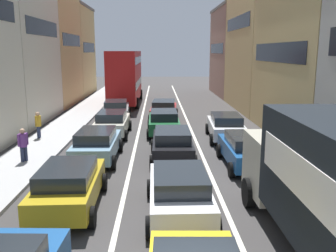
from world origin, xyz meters
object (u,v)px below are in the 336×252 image
Objects in this scene: bus_mid_queue_primary at (126,75)px; sedan_left_lane_fourth at (112,123)px; removalist_box_truck at (330,180)px; sedan_left_lane_fifth at (116,110)px; coupe_centre_lane_fourth at (164,122)px; sedan_right_lane_behind_truck at (246,149)px; hatchback_centre_lane_third at (172,144)px; pedestrian_near_kerb at (23,144)px; sedan_left_lane_third at (97,144)px; pedestrian_mid_sidewalk at (38,124)px; sedan_centre_lane_second at (179,191)px; wagon_right_lane_far at (226,126)px; wagon_left_lane_second at (69,185)px; sedan_centre_lane_fifth at (164,109)px.

sedan_left_lane_fourth is at bearing -178.47° from bus_mid_queue_primary.
sedan_left_lane_fifth is at bearing 21.42° from removalist_box_truck.
sedan_right_lane_behind_truck is at bearing -152.36° from coupe_centre_lane_fourth.
pedestrian_near_kerb reaches higher than hatchback_centre_lane_third.
bus_mid_queue_primary reaches higher than sedan_left_lane_third.
sedan_left_lane_third is 0.41× the size of bus_mid_queue_primary.
pedestrian_near_kerb and pedestrian_mid_sidewalk have the same top height.
wagon_right_lane_far is (3.29, 10.07, 0.00)m from sedan_centre_lane_second.
sedan_left_lane_fifth is (-3.75, 10.35, 0.00)m from hatchback_centre_lane_third.
wagon_left_lane_second is 0.99× the size of sedan_left_lane_fifth.
sedan_left_lane_third is at bearing -1.73° from wagon_left_lane_second.
wagon_left_lane_second is at bearing -68.49° from pedestrian_mid_sidewalk.
coupe_centre_lane_fourth is at bearing 0.66° from sedan_centre_lane_second.
sedan_left_lane_third is 19.09m from bus_mid_queue_primary.
pedestrian_mid_sidewalk is (-3.80, -14.82, -1.88)m from bus_mid_queue_primary.
sedan_left_lane_third and coupe_centre_lane_fourth have the same top height.
sedan_right_lane_behind_truck is 10.00m from pedestrian_near_kerb.
sedan_left_lane_third is at bearing 177.68° from sedan_left_lane_fifth.
sedan_right_lane_behind_truck is at bearing -34.39° from sedan_centre_lane_second.
sedan_left_lane_third and wagon_right_lane_far have the same top height.
sedan_centre_lane_second is at bearing -54.63° from pedestrian_mid_sidewalk.
bus_mid_queue_primary is (-3.72, 25.00, 2.03)m from sedan_centre_lane_second.
removalist_box_truck is at bearing -139.44° from sedan_left_lane_third.
hatchback_centre_lane_third is at bearing 70.57° from sedan_right_lane_behind_truck.
sedan_centre_lane_second is at bearing -175.45° from sedan_centre_lane_fifth.
sedan_centre_lane_second is 0.41× the size of bus_mid_queue_primary.
hatchback_centre_lane_third and sedan_left_lane_third have the same top height.
removalist_box_truck reaches higher than coupe_centre_lane_fourth.
bus_mid_queue_primary is (-7.24, 27.35, 0.86)m from removalist_box_truck.
hatchback_centre_lane_third is at bearing -30.10° from pedestrian_mid_sidewalk.
removalist_box_truck is 7.32m from sedan_right_lane_behind_truck.
removalist_box_truck is at bearing -156.80° from hatchback_centre_lane_third.
removalist_box_truck reaches higher than sedan_left_lane_fifth.
sedan_centre_lane_second is (-3.52, 2.34, -1.18)m from removalist_box_truck.
sedan_left_lane_fourth is 2.60× the size of pedestrian_near_kerb.
hatchback_centre_lane_third is 10.31m from sedan_centre_lane_fifth.
bus_mid_queue_primary reaches higher than sedan_centre_lane_second.
sedan_left_lane_third is at bearing 40.25° from removalist_box_truck.
removalist_box_truck is 16.73m from pedestrian_mid_sidewalk.
bus_mid_queue_primary is (-3.52, 8.69, 2.03)m from sedan_centre_lane_fifth.
wagon_left_lane_second is 10.33m from pedestrian_mid_sidewalk.
removalist_box_truck is 12.97m from pedestrian_near_kerb.
coupe_centre_lane_fourth is 4.79m from sedan_centre_lane_fifth.
sedan_centre_lane_second is 1.00× the size of sedan_right_lane_behind_truck.
wagon_right_lane_far is at bearing -1.69° from pedestrian_mid_sidewalk.
removalist_box_truck is 11.00m from sedan_left_lane_third.
sedan_left_lane_fourth is 5.05m from sedan_left_lane_fifth.
pedestrian_near_kerb is 1.00× the size of pedestrian_mid_sidewalk.
sedan_centre_lane_fifth is at bearing 1.61° from hatchback_centre_lane_third.
pedestrian_mid_sidewalk is (-7.54, 4.18, 0.15)m from hatchback_centre_lane_third.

